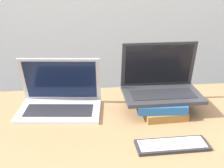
% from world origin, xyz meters
% --- Properties ---
extents(desk, '(1.61, 0.80, 0.76)m').
position_xyz_m(desk, '(0.00, 0.40, 0.69)').
color(desk, '#9E754C').
rests_on(desk, ground_plane).
extents(laptop_left, '(0.40, 0.29, 0.25)m').
position_xyz_m(laptop_left, '(-0.29, 0.55, 0.81)').
color(laptop_left, silver).
rests_on(laptop_left, desk).
extents(book_stack, '(0.23, 0.28, 0.07)m').
position_xyz_m(book_stack, '(0.18, 0.50, 0.80)').
color(book_stack, olive).
rests_on(book_stack, desk).
extents(laptop_on_books, '(0.36, 0.24, 0.24)m').
position_xyz_m(laptop_on_books, '(0.19, 0.52, 0.88)').
color(laptop_on_books, '#333338').
rests_on(laptop_on_books, book_stack).
extents(wireless_keyboard, '(0.28, 0.11, 0.01)m').
position_xyz_m(wireless_keyboard, '(0.16, 0.18, 0.77)').
color(wireless_keyboard, '#28282D').
rests_on(wireless_keyboard, desk).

